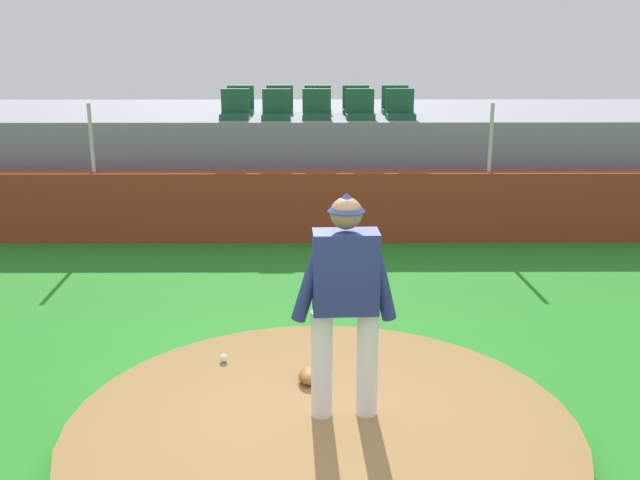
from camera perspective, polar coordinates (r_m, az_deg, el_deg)
ground_plane at (r=6.04m, az=0.14°, el=-15.76°), size 60.00×60.00×0.00m
pitchers_mound at (r=5.98m, az=0.14°, el=-14.93°), size 4.04×4.04×0.20m
pitcher at (r=5.63m, az=1.99°, el=-3.95°), size 0.82×0.29×1.82m
baseball at (r=6.98m, az=-7.50°, el=-9.10°), size 0.07×0.07×0.07m
fielding_glove at (r=6.55m, az=-0.79°, el=-10.50°), size 0.22×0.31×0.11m
brick_barrier at (r=11.54m, az=-0.13°, el=2.66°), size 17.14×0.40×1.10m
fence_post_left at (r=11.86m, az=-17.36°, el=7.58°), size 0.06×0.06×1.05m
fence_post_right at (r=11.67m, az=13.14°, el=7.76°), size 0.06×0.06×1.05m
bleacher_platform at (r=14.40m, az=-0.19°, el=6.63°), size 15.75×4.42×1.77m
stadium_chair_0 at (r=12.69m, az=-6.63°, el=10.03°), size 0.48×0.44×0.50m
stadium_chair_1 at (r=12.59m, az=-3.41°, el=10.06°), size 0.48×0.44×0.50m
stadium_chair_2 at (r=12.61m, az=-0.27°, el=10.10°), size 0.48×0.44×0.50m
stadium_chair_3 at (r=12.64m, az=3.15°, el=10.09°), size 0.48×0.44×0.50m
stadium_chair_4 at (r=12.70m, az=6.25°, el=10.05°), size 0.48×0.44×0.50m
stadium_chair_5 at (r=13.53m, az=-6.22°, el=10.39°), size 0.48×0.44×0.50m
stadium_chair_6 at (r=13.52m, az=-3.15°, el=10.45°), size 0.48×0.44×0.50m
stadium_chair_7 at (r=13.46m, az=-0.19°, el=10.45°), size 0.48×0.44×0.50m
stadium_chair_8 at (r=13.49m, az=2.81°, el=10.45°), size 0.48×0.44×0.50m
stadium_chair_9 at (r=13.56m, az=5.87°, el=10.41°), size 0.48×0.44×0.50m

